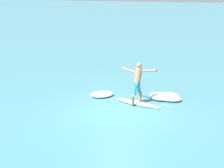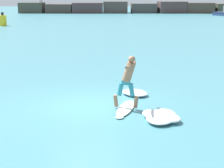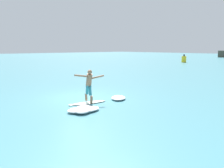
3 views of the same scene
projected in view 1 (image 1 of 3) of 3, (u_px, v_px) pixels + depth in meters
ground_plane at (117, 113)px, 12.37m from camera, size 200.00×200.00×0.00m
surfboard at (137, 103)px, 13.36m from camera, size 0.90×2.08×0.21m
surfer at (138, 79)px, 13.13m from camera, size 0.85×1.59×1.71m
wave_foam_at_tail at (165, 97)px, 13.94m from camera, size 1.25×1.68×0.20m
wave_foam_at_nose at (102, 94)px, 14.29m from camera, size 1.31×1.33×0.18m
wave_foam_beside at (165, 96)px, 13.93m from camera, size 1.52×1.54×0.23m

